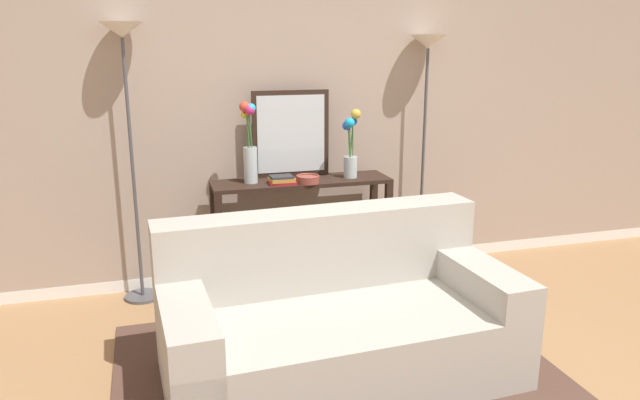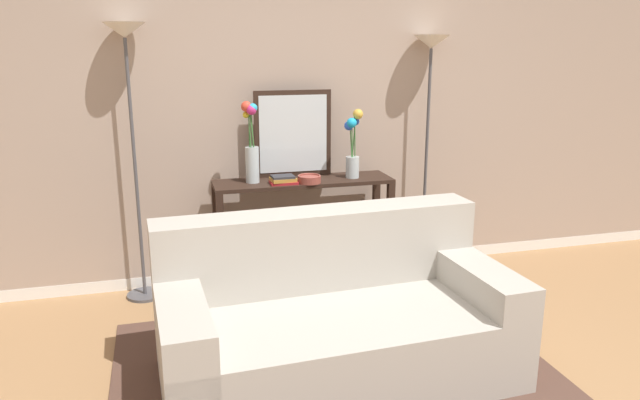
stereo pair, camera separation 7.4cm
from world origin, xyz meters
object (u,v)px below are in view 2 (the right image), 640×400
object	(u,v)px
console_table	(303,214)
floor_lamp_right	(429,89)
vase_short_flowers	(353,146)
book_stack	(283,180)
couch	(334,322)
wall_mirror	(293,134)
fruit_bowl	(309,179)
vase_tall_flowers	(251,147)
floor_lamp_left	(129,86)
book_row_under_console	(256,284)

from	to	relation	value
console_table	floor_lamp_right	world-z (taller)	floor_lamp_right
vase_short_flowers	book_stack	xyz separation A→B (m)	(-0.54, -0.06, -0.21)
couch	wall_mirror	xyz separation A→B (m)	(0.09, 1.40, 0.85)
vase_short_flowers	floor_lamp_right	bearing A→B (deg)	12.79
wall_mirror	fruit_bowl	world-z (taller)	wall_mirror
wall_mirror	vase_short_flowers	size ratio (longest dim) A/B	1.25
console_table	book_stack	bearing A→B (deg)	-152.93
vase_short_flowers	fruit_bowl	bearing A→B (deg)	-167.11
wall_mirror	vase_tall_flowers	xyz separation A→B (m)	(-0.33, -0.14, -0.06)
couch	floor_lamp_right	world-z (taller)	floor_lamp_right
console_table	fruit_bowl	xyz separation A→B (m)	(0.02, -0.11, 0.29)
floor_lamp_left	console_table	bearing A→B (deg)	-5.93
console_table	floor_lamp_right	xyz separation A→B (m)	(1.03, 0.12, 0.89)
floor_lamp_right	vase_short_flowers	bearing A→B (deg)	-167.21
couch	vase_short_flowers	bearing A→B (deg)	67.90
couch	vase_tall_flowers	size ratio (longest dim) A/B	3.34
vase_short_flowers	book_row_under_console	xyz separation A→B (m)	(-0.74, 0.03, -1.02)
console_table	vase_tall_flowers	xyz separation A→B (m)	(-0.37, 0.00, 0.53)
couch	wall_mirror	distance (m)	1.64
floor_lamp_right	fruit_bowl	world-z (taller)	floor_lamp_right
console_table	couch	bearing A→B (deg)	-95.82
vase_tall_flowers	fruit_bowl	size ratio (longest dim) A/B	3.48
couch	floor_lamp_right	bearing A→B (deg)	49.91
floor_lamp_left	fruit_bowl	world-z (taller)	floor_lamp_left
console_table	vase_short_flowers	world-z (taller)	vase_short_flowers
floor_lamp_right	wall_mirror	world-z (taller)	floor_lamp_right
fruit_bowl	vase_tall_flowers	bearing A→B (deg)	163.95
floor_lamp_right	fruit_bowl	size ratio (longest dim) A/B	11.17
couch	console_table	distance (m)	1.29
vase_tall_flowers	book_stack	xyz separation A→B (m)	(0.21, -0.09, -0.23)
floor_lamp_right	fruit_bowl	xyz separation A→B (m)	(-1.01, -0.23, -0.60)
fruit_bowl	book_stack	size ratio (longest dim) A/B	0.84
console_table	vase_tall_flowers	distance (m)	0.65
book_stack	fruit_bowl	bearing A→B (deg)	-7.20
floor_lamp_left	vase_short_flowers	xyz separation A→B (m)	(1.55, -0.15, -0.45)
console_table	book_stack	world-z (taller)	book_stack
floor_lamp_right	book_row_under_console	size ratio (longest dim) A/B	5.71
floor_lamp_left	vase_tall_flowers	xyz separation A→B (m)	(0.80, -0.12, -0.43)
couch	wall_mirror	world-z (taller)	wall_mirror
vase_tall_flowers	book_row_under_console	size ratio (longest dim) A/B	1.78
vase_short_flowers	book_stack	distance (m)	0.58
floor_lamp_right	vase_tall_flowers	distance (m)	1.46
wall_mirror	vase_tall_flowers	bearing A→B (deg)	-157.04
floor_lamp_left	couch	bearing A→B (deg)	-52.73
wall_mirror	vase_tall_flowers	world-z (taller)	wall_mirror
floor_lamp_left	floor_lamp_right	size ratio (longest dim) A/B	1.04
floor_lamp_left	wall_mirror	xyz separation A→B (m)	(1.14, 0.02, -0.37)
console_table	fruit_bowl	size ratio (longest dim) A/B	7.83
floor_lamp_left	book_row_under_console	world-z (taller)	floor_lamp_left
floor_lamp_left	book_row_under_console	size ratio (longest dim) A/B	5.94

